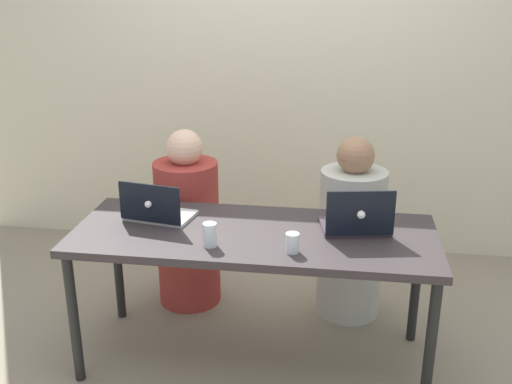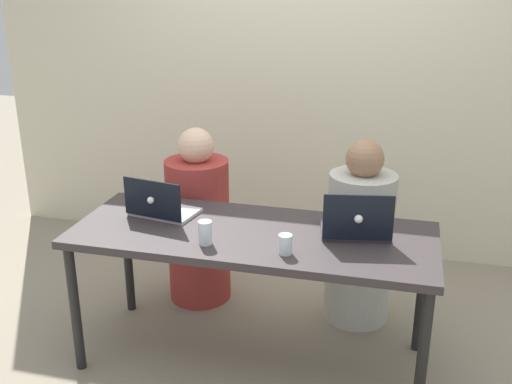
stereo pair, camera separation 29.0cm
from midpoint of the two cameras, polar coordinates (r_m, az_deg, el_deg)
ground_plane at (r=3.27m, az=2.33°, el=-15.54°), size 12.00×12.00×0.00m
back_wall at (r=4.20m, az=6.92°, el=10.27°), size 4.59×0.10×2.40m
desk at (r=2.93m, az=2.51°, el=-4.99°), size 1.76×0.69×0.72m
person_on_left at (r=3.61m, az=-3.22°, el=-3.20°), size 0.45×0.45×1.08m
person_on_right at (r=3.46m, az=12.22°, el=-4.74°), size 0.37×0.37×1.07m
laptop_back_right at (r=2.90m, az=12.34°, el=-3.26°), size 0.36×0.30×0.24m
laptop_back_left at (r=3.09m, az=-6.41°, el=-1.52°), size 0.36×0.28×0.22m
water_glass_right at (r=2.68m, az=5.92°, el=-5.17°), size 0.06×0.06×0.09m
water_glass_left at (r=2.76m, az=-1.87°, el=-4.10°), size 0.06×0.06×0.11m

